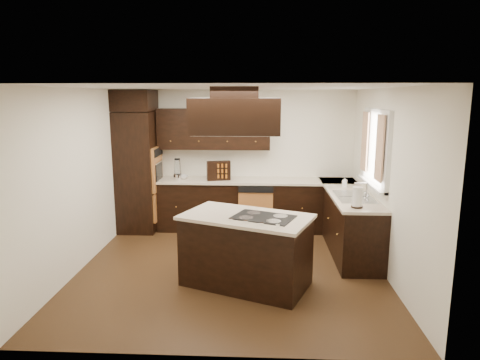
% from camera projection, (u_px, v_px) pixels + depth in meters
% --- Properties ---
extents(floor, '(4.20, 4.20, 0.02)m').
position_uv_depth(floor, '(231.00, 268.00, 6.06)').
color(floor, '#53361B').
rests_on(floor, ground).
extents(ceiling, '(4.20, 4.20, 0.02)m').
position_uv_depth(ceiling, '(230.00, 87.00, 5.57)').
color(ceiling, silver).
rests_on(ceiling, ground).
extents(wall_back, '(4.20, 0.02, 2.50)m').
position_uv_depth(wall_back, '(239.00, 159.00, 7.88)').
color(wall_back, white).
rests_on(wall_back, ground).
extents(wall_front, '(4.20, 0.02, 2.50)m').
position_uv_depth(wall_front, '(214.00, 229.00, 3.75)').
color(wall_front, white).
rests_on(wall_front, ground).
extents(wall_left, '(0.02, 4.20, 2.50)m').
position_uv_depth(wall_left, '(79.00, 180.00, 5.92)').
color(wall_left, white).
rests_on(wall_left, ground).
extents(wall_right, '(0.02, 4.20, 2.50)m').
position_uv_depth(wall_right, '(388.00, 183.00, 5.72)').
color(wall_right, white).
rests_on(wall_right, ground).
extents(oven_column, '(0.65, 0.75, 2.12)m').
position_uv_depth(oven_column, '(138.00, 172.00, 7.61)').
color(oven_column, black).
rests_on(oven_column, floor).
extents(wall_oven_face, '(0.05, 0.62, 0.78)m').
position_uv_depth(wall_oven_face, '(157.00, 169.00, 7.58)').
color(wall_oven_face, '#C37637').
rests_on(wall_oven_face, oven_column).
extents(base_cabinets_back, '(2.93, 0.60, 0.88)m').
position_uv_depth(base_cabinets_back, '(240.00, 205.00, 7.74)').
color(base_cabinets_back, black).
rests_on(base_cabinets_back, floor).
extents(base_cabinets_right, '(0.60, 2.40, 0.88)m').
position_uv_depth(base_cabinets_right, '(348.00, 221.00, 6.77)').
color(base_cabinets_right, black).
rests_on(base_cabinets_right, floor).
extents(countertop_back, '(2.93, 0.63, 0.04)m').
position_uv_depth(countertop_back, '(240.00, 181.00, 7.63)').
color(countertop_back, beige).
rests_on(countertop_back, base_cabinets_back).
extents(countertop_right, '(0.63, 2.40, 0.04)m').
position_uv_depth(countertop_right, '(348.00, 193.00, 6.68)').
color(countertop_right, beige).
rests_on(countertop_right, base_cabinets_right).
extents(upper_cabinets, '(2.00, 0.34, 0.72)m').
position_uv_depth(upper_cabinets, '(214.00, 129.00, 7.62)').
color(upper_cabinets, black).
rests_on(upper_cabinets, wall_back).
extents(dishwasher_front, '(0.60, 0.05, 0.72)m').
position_uv_depth(dishwasher_front, '(256.00, 212.00, 7.44)').
color(dishwasher_front, '#C37637').
rests_on(dishwasher_front, floor).
extents(window_frame, '(0.06, 1.32, 1.12)m').
position_uv_depth(window_frame, '(376.00, 148.00, 6.18)').
color(window_frame, silver).
rests_on(window_frame, wall_right).
extents(window_pane, '(0.00, 1.20, 1.00)m').
position_uv_depth(window_pane, '(378.00, 148.00, 6.18)').
color(window_pane, white).
rests_on(window_pane, wall_right).
extents(curtain_left, '(0.02, 0.34, 0.90)m').
position_uv_depth(curtain_left, '(380.00, 148.00, 5.76)').
color(curtain_left, beige).
rests_on(curtain_left, wall_right).
extents(curtain_right, '(0.02, 0.34, 0.90)m').
position_uv_depth(curtain_right, '(365.00, 142.00, 6.58)').
color(curtain_right, beige).
rests_on(curtain_right, wall_right).
extents(sink_rim, '(0.52, 0.84, 0.01)m').
position_uv_depth(sink_rim, '(354.00, 197.00, 6.33)').
color(sink_rim, silver).
rests_on(sink_rim, countertop_right).
extents(island, '(1.73, 1.35, 0.88)m').
position_uv_depth(island, '(246.00, 252.00, 5.45)').
color(island, black).
rests_on(island, floor).
extents(island_top, '(1.80, 1.43, 0.04)m').
position_uv_depth(island_top, '(246.00, 217.00, 5.36)').
color(island_top, beige).
rests_on(island_top, island).
extents(cooktop, '(0.85, 0.72, 0.01)m').
position_uv_depth(cooktop, '(263.00, 217.00, 5.26)').
color(cooktop, black).
rests_on(cooktop, island_top).
extents(range_hood, '(1.05, 0.72, 0.42)m').
position_uv_depth(range_hood, '(235.00, 116.00, 5.09)').
color(range_hood, black).
rests_on(range_hood, ceiling).
extents(hood_duct, '(0.55, 0.50, 0.13)m').
position_uv_depth(hood_duct, '(235.00, 92.00, 5.04)').
color(hood_duct, black).
rests_on(hood_duct, ceiling).
extents(blender_base, '(0.15, 0.15, 0.10)m').
position_uv_depth(blender_base, '(178.00, 177.00, 7.61)').
color(blender_base, silver).
rests_on(blender_base, countertop_back).
extents(blender_pitcher, '(0.13, 0.13, 0.26)m').
position_uv_depth(blender_pitcher, '(177.00, 167.00, 7.58)').
color(blender_pitcher, silver).
rests_on(blender_pitcher, blender_base).
extents(spice_rack, '(0.43, 0.21, 0.34)m').
position_uv_depth(spice_rack, '(219.00, 171.00, 7.53)').
color(spice_rack, black).
rests_on(spice_rack, countertop_back).
extents(mixing_bowl, '(0.32, 0.32, 0.06)m').
position_uv_depth(mixing_bowl, '(181.00, 177.00, 7.69)').
color(mixing_bowl, silver).
rests_on(mixing_bowl, countertop_back).
extents(soap_bottle, '(0.10, 0.10, 0.17)m').
position_uv_depth(soap_bottle, '(345.00, 182.00, 7.00)').
color(soap_bottle, silver).
rests_on(soap_bottle, countertop_right).
extents(paper_towel, '(0.17, 0.17, 0.28)m').
position_uv_depth(paper_towel, '(357.00, 197.00, 5.70)').
color(paper_towel, silver).
rests_on(paper_towel, countertop_right).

